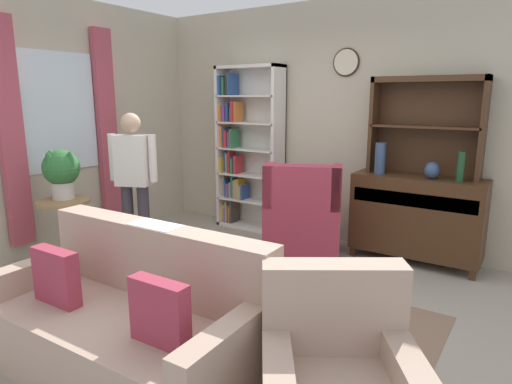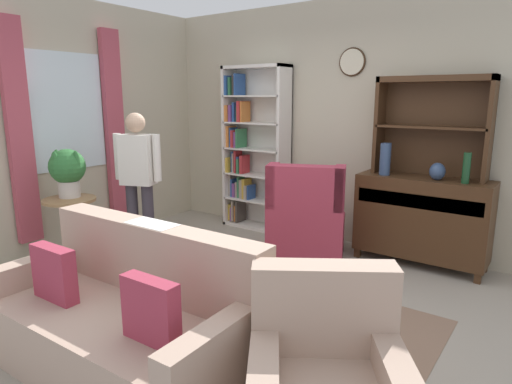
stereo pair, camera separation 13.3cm
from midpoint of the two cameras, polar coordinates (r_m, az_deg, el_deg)
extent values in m
cube|color=#9E9384|center=(3.86, -2.01, -14.41)|extent=(5.40, 4.60, 0.02)
cube|color=#BCB299|center=(5.30, 12.25, 8.52)|extent=(5.00, 0.06, 2.80)
cylinder|color=beige|center=(5.24, 13.07, 16.06)|extent=(0.28, 0.03, 0.28)
torus|color=#382314|center=(5.24, 13.07, 16.06)|extent=(0.31, 0.02, 0.31)
cube|color=brown|center=(5.02, 18.94, 11.92)|extent=(0.28, 0.03, 0.36)
cube|color=#BCB299|center=(5.39, -24.13, 7.80)|extent=(0.06, 4.20, 2.80)
cube|color=silver|center=(5.44, -22.58, 9.55)|extent=(0.02, 0.90, 1.30)
cube|color=#B24756|center=(5.12, -27.62, 6.73)|extent=(0.08, 0.24, 2.30)
cube|color=#B24756|center=(5.73, -17.20, 8.02)|extent=(0.08, 0.24, 2.30)
cube|color=#846651|center=(3.53, -2.44, -16.84)|extent=(2.84, 2.19, 0.01)
cube|color=silver|center=(5.98, -2.74, 5.81)|extent=(0.04, 0.30, 2.10)
cube|color=silver|center=(5.49, 4.34, 5.21)|extent=(0.04, 0.30, 2.10)
cube|color=silver|center=(5.69, 0.67, 15.89)|extent=(0.90, 0.30, 0.04)
cube|color=silver|center=(5.93, 0.62, -4.39)|extent=(0.90, 0.30, 0.04)
cube|color=silver|center=(5.84, 1.46, 5.67)|extent=(0.90, 0.01, 2.10)
cube|color=silver|center=(5.84, 0.63, -1.04)|extent=(0.86, 0.30, 0.02)
cube|color=gold|center=(6.10, -2.47, -2.55)|extent=(0.04, 0.14, 0.22)
cube|color=#723F7F|center=(6.08, -2.19, -2.77)|extent=(0.02, 0.17, 0.19)
cube|color=gray|center=(6.05, -1.97, -2.37)|extent=(0.03, 0.19, 0.28)
cube|color=#CC7233|center=(6.04, -1.70, -2.72)|extent=(0.04, 0.14, 0.22)
cube|color=#3F3833|center=(6.01, -1.36, -2.47)|extent=(0.03, 0.21, 0.29)
cube|color=silver|center=(5.77, 0.64, 2.21)|extent=(0.86, 0.30, 0.02)
cube|color=gray|center=(6.02, -2.51, 0.89)|extent=(0.04, 0.11, 0.30)
cube|color=#284C8C|center=(6.00, -2.23, 0.58)|extent=(0.03, 0.13, 0.24)
cube|color=#723F7F|center=(5.98, -1.91, 0.30)|extent=(0.04, 0.15, 0.19)
cube|color=gray|center=(5.95, -1.62, 0.34)|extent=(0.03, 0.13, 0.21)
cube|color=#337247|center=(5.93, -1.36, 0.68)|extent=(0.03, 0.13, 0.29)
cube|color=gray|center=(5.90, -1.01, 0.46)|extent=(0.04, 0.14, 0.25)
cube|color=gold|center=(5.87, -0.57, 0.47)|extent=(0.04, 0.17, 0.27)
cube|color=gray|center=(5.85, -0.22, 0.03)|extent=(0.04, 0.20, 0.19)
cube|color=#284C8C|center=(5.83, 0.04, 0.00)|extent=(0.02, 0.17, 0.19)
cube|color=silver|center=(5.72, 0.65, 5.54)|extent=(0.86, 0.30, 0.02)
cube|color=gold|center=(5.97, -2.54, 3.60)|extent=(0.04, 0.22, 0.20)
cube|color=#284C8C|center=(5.93, -2.22, 3.94)|extent=(0.03, 0.10, 0.28)
cube|color=gray|center=(5.92, -1.97, 3.82)|extent=(0.02, 0.16, 0.26)
cube|color=#B22D33|center=(5.89, -1.70, 3.97)|extent=(0.03, 0.15, 0.29)
cube|color=#284C8C|center=(5.88, -1.44, 3.57)|extent=(0.02, 0.14, 0.22)
cube|color=#337247|center=(5.86, -1.20, 3.43)|extent=(0.03, 0.21, 0.19)
cube|color=#B22D33|center=(5.83, -0.84, 3.61)|extent=(0.04, 0.18, 0.24)
cube|color=silver|center=(5.69, 0.66, 8.90)|extent=(0.86, 0.30, 0.02)
cube|color=#CC7233|center=(5.92, -2.58, 7.20)|extent=(0.04, 0.18, 0.28)
cube|color=#284C8C|center=(5.90, -2.30, 7.08)|extent=(0.02, 0.15, 0.26)
cube|color=#B22D33|center=(5.88, -2.02, 6.91)|extent=(0.04, 0.17, 0.22)
cube|color=#723F7F|center=(5.85, -1.62, 6.79)|extent=(0.04, 0.17, 0.21)
cube|color=#337247|center=(5.82, -1.27, 6.97)|extent=(0.02, 0.22, 0.25)
cube|color=silver|center=(5.68, 0.66, 12.30)|extent=(0.86, 0.30, 0.02)
cube|color=#CC7233|center=(5.90, -2.59, 10.14)|extent=(0.04, 0.24, 0.21)
cube|color=#723F7F|center=(5.87, -2.21, 10.13)|extent=(0.04, 0.20, 0.21)
cube|color=#284C8C|center=(5.84, -1.84, 10.30)|extent=(0.03, 0.17, 0.25)
cube|color=#337247|center=(5.81, -1.46, 10.01)|extent=(0.04, 0.12, 0.19)
cube|color=#B22D33|center=(5.78, -1.05, 10.36)|extent=(0.04, 0.22, 0.26)
cube|color=#CC7233|center=(5.76, -0.74, 10.33)|extent=(0.02, 0.20, 0.26)
cube|color=#284C8C|center=(5.90, -2.67, 13.58)|extent=(0.03, 0.23, 0.25)
cube|color=#337247|center=(5.88, -2.35, 13.48)|extent=(0.03, 0.18, 0.23)
cube|color=#3F3833|center=(5.85, -1.99, 13.61)|extent=(0.04, 0.12, 0.25)
cube|color=#CC7233|center=(5.83, -1.70, 13.62)|extent=(0.02, 0.11, 0.25)
cube|color=#284C8C|center=(5.81, -1.46, 13.72)|extent=(0.02, 0.22, 0.27)
cube|color=#422816|center=(4.87, 21.36, -3.01)|extent=(1.30, 0.45, 0.82)
cube|color=#422816|center=(5.01, 13.74, -7.57)|extent=(0.06, 0.06, 0.10)
cube|color=#422816|center=(4.74, 27.48, -9.84)|extent=(0.06, 0.06, 0.10)
cube|color=#422816|center=(5.32, 15.18, -6.47)|extent=(0.06, 0.06, 0.10)
cube|color=#422816|center=(5.07, 28.09, -8.51)|extent=(0.06, 0.06, 0.10)
cube|color=#352012|center=(4.61, 20.86, -1.16)|extent=(1.20, 0.01, 0.14)
cube|color=#422816|center=(4.95, 16.44, 8.29)|extent=(0.04, 0.26, 1.00)
cube|color=#422816|center=(4.70, 28.76, 7.10)|extent=(0.04, 0.26, 1.00)
cube|color=#422816|center=(4.79, 22.92, 13.35)|extent=(1.10, 0.26, 0.06)
cube|color=#422816|center=(4.80, 22.45, 7.75)|extent=(1.06, 0.26, 0.02)
cube|color=#422816|center=(4.92, 22.80, 7.81)|extent=(1.10, 0.01, 1.00)
cylinder|color=#33476B|center=(4.79, 17.13, 4.08)|extent=(0.11, 0.11, 0.33)
ellipsoid|color=#33476B|center=(4.67, 23.16, 2.46)|extent=(0.15, 0.15, 0.17)
cylinder|color=#194223|center=(4.59, 26.31, 2.80)|extent=(0.07, 0.07, 0.29)
cube|color=tan|center=(3.05, -16.07, -18.00)|extent=(1.82, 0.90, 0.42)
cube|color=tan|center=(3.05, -11.85, -8.39)|extent=(1.80, 0.25, 0.48)
cube|color=tan|center=(3.63, -24.80, -12.00)|extent=(0.16, 0.85, 0.60)
cube|color=tan|center=(2.50, -2.88, -22.40)|extent=(0.16, 0.85, 0.60)
cube|color=#A33347|center=(3.16, -23.53, -9.64)|extent=(0.36, 0.11, 0.36)
cube|color=#A33347|center=(2.49, -11.92, -14.78)|extent=(0.36, 0.11, 0.36)
cube|color=white|center=(2.97, -12.06, -4.02)|extent=(0.36, 0.19, 0.00)
cube|color=tan|center=(2.42, 10.34, -14.51)|extent=(0.73, 0.56, 0.48)
cube|color=#A33347|center=(4.89, 7.39, -5.85)|extent=(1.03, 1.04, 0.42)
cube|color=#A33347|center=(4.46, 7.20, -0.61)|extent=(0.80, 0.49, 0.63)
cube|color=#A33347|center=(4.46, 11.64, 0.48)|extent=(0.20, 0.30, 0.44)
cube|color=#A33347|center=(4.52, 2.99, 0.87)|extent=(0.20, 0.30, 0.44)
cylinder|color=#997047|center=(4.84, -22.27, -0.96)|extent=(0.52, 0.52, 0.03)
cylinder|color=#997047|center=(4.92, -21.94, -4.96)|extent=(0.08, 0.08, 0.68)
cylinder|color=#997047|center=(5.03, -21.64, -8.49)|extent=(0.36, 0.36, 0.03)
cylinder|color=beige|center=(4.88, -22.27, 0.36)|extent=(0.21, 0.21, 0.17)
sphere|color=#2D6B33|center=(4.84, -22.49, 3.05)|extent=(0.36, 0.36, 0.36)
ellipsoid|color=#2D6B33|center=(4.75, -21.45, 3.48)|extent=(0.11, 0.06, 0.25)
ellipsoid|color=#2D6B33|center=(4.77, -23.80, 3.33)|extent=(0.11, 0.06, 0.25)
ellipsoid|color=#2D6B33|center=(4.93, -23.60, 3.60)|extent=(0.11, 0.06, 0.25)
cylinder|color=beige|center=(4.62, -20.82, -9.66)|extent=(0.15, 0.15, 0.12)
sphere|color=#235B2D|center=(4.57, -20.97, -7.77)|extent=(0.25, 0.25, 0.25)
ellipsoid|color=#235B2D|center=(4.64, -21.04, -7.07)|extent=(0.07, 0.04, 0.18)
ellipsoid|color=#235B2D|center=(4.49, -21.59, -7.78)|extent=(0.07, 0.04, 0.18)
ellipsoid|color=#235B2D|center=(4.64, -21.29, -7.10)|extent=(0.07, 0.04, 0.18)
ellipsoid|color=#235B2D|center=(4.56, -19.89, -7.32)|extent=(0.07, 0.04, 0.18)
cylinder|color=#38333D|center=(4.89, -14.82, -3.69)|extent=(0.16, 0.16, 0.82)
cylinder|color=#38333D|center=(4.81, -12.92, -3.86)|extent=(0.16, 0.16, 0.82)
cube|color=silver|center=(4.72, -14.30, 4.07)|extent=(0.39, 0.31, 0.52)
sphere|color=tan|center=(4.68, -14.54, 8.68)|extent=(0.26, 0.26, 0.20)
cylinder|color=silver|center=(4.82, -16.64, 4.42)|extent=(0.10, 0.10, 0.48)
cylinder|color=silver|center=(4.61, -11.88, 4.34)|extent=(0.10, 0.10, 0.48)
cube|color=#422816|center=(3.61, -2.77, -9.15)|extent=(0.80, 0.50, 0.03)
cube|color=#422816|center=(3.77, -9.37, -11.80)|extent=(0.05, 0.05, 0.39)
cube|color=#422816|center=(3.33, 0.00, -15.01)|extent=(0.05, 0.05, 0.39)
cube|color=#422816|center=(4.06, -4.93, -9.84)|extent=(0.05, 0.05, 0.39)
cube|color=#422816|center=(3.66, 4.12, -12.41)|extent=(0.05, 0.05, 0.39)
cube|color=#284C8C|center=(3.64, -2.13, -8.47)|extent=(0.20, 0.14, 0.03)
cube|color=gray|center=(3.63, -2.03, -8.08)|extent=(0.20, 0.13, 0.03)
camera|label=1|loc=(0.07, -88.95, 0.23)|focal=30.95mm
camera|label=2|loc=(0.07, 91.05, -0.23)|focal=30.95mm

